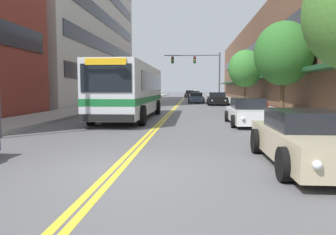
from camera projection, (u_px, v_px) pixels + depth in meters
The scene contains 19 objects.
ground_plane at pixel (181, 102), 43.99m from camera, with size 240.00×240.00×0.00m, color #565659.
sidewalk_left at pixel (128, 101), 44.53m from camera, with size 3.25×106.00×0.18m.
sidewalk_right at pixel (234, 101), 43.44m from camera, with size 3.25×106.00×0.18m.
centre_line at pixel (181, 102), 43.99m from camera, with size 0.34×106.00×0.01m.
office_tower_left at pixel (61, 8), 41.27m from camera, with size 12.08×31.82×23.98m.
storefront_row_right at pixel (280, 62), 42.54m from camera, with size 9.10×68.00×10.54m.
city_bus at pixel (131, 89), 19.71m from camera, with size 2.83×11.38×3.14m.
car_silver_parked_left_mid at pixel (142, 99), 39.13m from camera, with size 2.21×4.37×1.22m.
car_beige_parked_right_foreground at pixel (307, 139), 7.65m from camera, with size 1.99×4.69×1.29m.
car_white_parked_right_mid at pixel (248, 113), 16.32m from camera, with size 1.97×4.85×1.32m.
car_black_parked_right_far at pixel (217, 99), 35.90m from camera, with size 2.19×4.82×1.39m.
car_dark_grey_moving_lead at pixel (190, 94), 65.02m from camera, with size 1.99×4.13×1.43m.
car_champagne_moving_second at pixel (195, 95), 54.90m from camera, with size 2.07×4.65×1.38m.
car_slate_blue_moving_third at pixel (196, 98), 41.02m from camera, with size 1.98×4.14×1.31m.
traffic_signal_mast at pixel (200, 66), 44.04m from camera, with size 7.53×0.38×6.60m.
street_lamp_left_near at pixel (2, 15), 11.45m from camera, with size 2.03×0.28×7.35m.
street_tree_right_mid at pixel (284, 54), 20.02m from camera, with size 3.54×3.54×5.71m.
street_tree_right_far at pixel (245, 69), 32.09m from camera, with size 3.32×3.32×5.40m.
fire_hydrant at pixel (266, 109), 19.15m from camera, with size 0.33×0.25×0.88m.
Camera 1 is at (1.69, -7.01, 1.80)m, focal length 35.00 mm.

